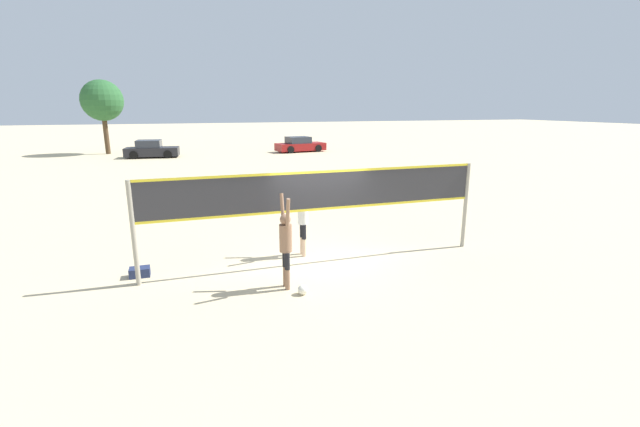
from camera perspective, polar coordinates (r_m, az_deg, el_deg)
The scene contains 9 objects.
ground_plane at distance 11.31m, azimuth 0.00°, elevation -6.64°, with size 200.00×200.00×0.00m, color beige.
volleyball_net at distance 10.81m, azimuth 0.00°, elevation 2.27°, with size 8.94×0.11×2.45m.
player_spiker at distance 9.50m, azimuth -4.60°, elevation -3.59°, with size 0.28×0.70×2.14m.
player_blocker at distance 11.58m, azimuth -2.31°, elevation -0.09°, with size 0.28×0.71×2.21m.
volleyball at distance 9.50m, azimuth -2.32°, elevation -10.10°, with size 0.22×0.22×0.22m.
gear_bag at distance 11.31m, azimuth -22.90°, elevation -7.20°, with size 0.47×0.32×0.22m.
parked_car_near at distance 37.28m, azimuth -21.55°, elevation 7.92°, with size 4.23×2.27×1.40m.
parked_car_mid at distance 39.21m, azimuth -2.70°, elevation 9.11°, with size 4.61×2.47×1.36m.
tree_left_cluster at distance 41.52m, azimuth -27.05°, elevation 13.23°, with size 3.41×3.41×6.20m.
Camera 1 is at (-3.35, -10.03, 4.00)m, focal length 24.00 mm.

